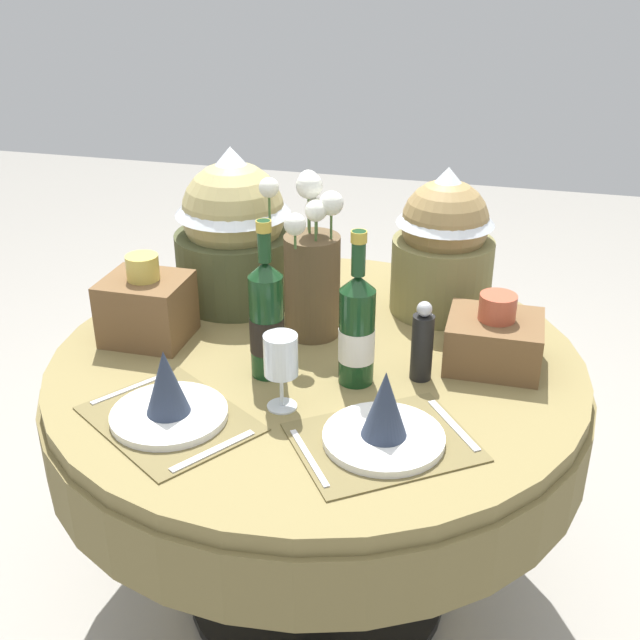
# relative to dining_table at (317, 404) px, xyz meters

# --- Properties ---
(ground) EXTENTS (8.00, 8.00, 0.00)m
(ground) POSITION_rel_dining_table_xyz_m (0.00, 0.00, -0.60)
(ground) COLOR #9E998E
(dining_table) EXTENTS (1.28, 1.28, 0.73)m
(dining_table) POSITION_rel_dining_table_xyz_m (0.00, 0.00, 0.00)
(dining_table) COLOR olive
(dining_table) RESTS_ON ground
(place_setting_left) EXTENTS (0.43, 0.40, 0.16)m
(place_setting_left) POSITION_rel_dining_table_xyz_m (-0.22, -0.34, 0.18)
(place_setting_left) COLOR brown
(place_setting_left) RESTS_ON dining_table
(place_setting_right) EXTENTS (0.43, 0.41, 0.16)m
(place_setting_right) POSITION_rel_dining_table_xyz_m (0.22, -0.31, 0.18)
(place_setting_right) COLOR brown
(place_setting_right) RESTS_ON dining_table
(flower_vase) EXTENTS (0.21, 0.18, 0.40)m
(flower_vase) POSITION_rel_dining_table_xyz_m (-0.04, 0.11, 0.30)
(flower_vase) COLOR brown
(flower_vase) RESTS_ON dining_table
(wine_bottle_left) EXTENTS (0.08, 0.08, 0.35)m
(wine_bottle_left) POSITION_rel_dining_table_xyz_m (0.11, -0.09, 0.26)
(wine_bottle_left) COLOR #143819
(wine_bottle_left) RESTS_ON dining_table
(wine_bottle_centre) EXTENTS (0.08, 0.08, 0.36)m
(wine_bottle_centre) POSITION_rel_dining_table_xyz_m (-0.09, -0.11, 0.27)
(wine_bottle_centre) COLOR #143819
(wine_bottle_centre) RESTS_ON dining_table
(wine_glass_left) EXTENTS (0.07, 0.07, 0.17)m
(wine_glass_left) POSITION_rel_dining_table_xyz_m (-0.01, -0.23, 0.25)
(wine_glass_left) COLOR silver
(wine_glass_left) RESTS_ON dining_table
(pepper_mill) EXTENTS (0.05, 0.05, 0.19)m
(pepper_mill) POSITION_rel_dining_table_xyz_m (0.25, -0.04, 0.22)
(pepper_mill) COLOR black
(pepper_mill) RESTS_ON dining_table
(gift_tub_back_left) EXTENTS (0.32, 0.32, 0.42)m
(gift_tub_back_left) POSITION_rel_dining_table_xyz_m (-0.29, 0.26, 0.35)
(gift_tub_back_left) COLOR #474C2D
(gift_tub_back_left) RESTS_ON dining_table
(gift_tub_back_right) EXTENTS (0.26, 0.26, 0.38)m
(gift_tub_back_right) POSITION_rel_dining_table_xyz_m (0.25, 0.33, 0.34)
(gift_tub_back_right) COLOR olive
(gift_tub_back_right) RESTS_ON dining_table
(woven_basket_side_left) EXTENTS (0.20, 0.17, 0.22)m
(woven_basket_side_left) POSITION_rel_dining_table_xyz_m (-0.42, -0.01, 0.22)
(woven_basket_side_left) COLOR brown
(woven_basket_side_left) RESTS_ON dining_table
(woven_basket_side_right) EXTENTS (0.21, 0.19, 0.18)m
(woven_basket_side_right) POSITION_rel_dining_table_xyz_m (0.40, 0.07, 0.20)
(woven_basket_side_right) COLOR brown
(woven_basket_side_right) RESTS_ON dining_table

